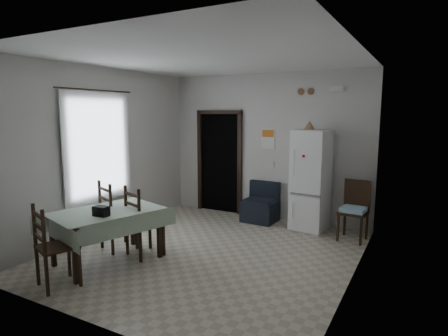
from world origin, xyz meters
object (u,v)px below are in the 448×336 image
object	(u,v)px
dining_chair_far_left	(118,215)
dining_chair_near_head	(57,245)
fridge	(311,180)
dining_chair_far_right	(145,221)
corner_chair	(353,211)
navy_seat	(260,202)
dining_table	(108,236)

from	to	relation	value
dining_chair_far_left	dining_chair_near_head	distance (m)	1.35
fridge	dining_chair_far_right	xyz separation A→B (m)	(-1.80, -2.47, -0.38)
corner_chair	dining_chair_near_head	xyz separation A→B (m)	(-2.89, -3.49, 0.02)
dining_chair_far_right	dining_chair_near_head	world-z (taller)	dining_chair_far_right
corner_chair	dining_chair_near_head	distance (m)	4.53
navy_seat	corner_chair	xyz separation A→B (m)	(1.80, -0.29, 0.12)
fridge	dining_chair_far_left	world-z (taller)	fridge
dining_table	dining_chair_far_right	bearing A→B (deg)	73.56
dining_table	dining_chair_far_left	size ratio (longest dim) A/B	1.33
corner_chair	dining_table	bearing A→B (deg)	-132.36
dining_table	dining_chair_far_right	world-z (taller)	dining_chair_far_right
dining_chair_far_left	dining_chair_near_head	size ratio (longest dim) A/B	1.05
dining_chair_far_left	dining_chair_far_right	world-z (taller)	dining_chair_far_left
fridge	corner_chair	world-z (taller)	fridge
dining_table	corner_chair	bearing A→B (deg)	59.41
corner_chair	dining_chair_far_left	bearing A→B (deg)	-140.11
dining_chair_far_left	dining_chair_near_head	bearing A→B (deg)	122.56
fridge	dining_chair_far_right	bearing A→B (deg)	-119.11
dining_chair_near_head	dining_chair_far_right	bearing A→B (deg)	-81.69
dining_chair_far_right	corner_chair	bearing A→B (deg)	-120.78
corner_chair	dining_table	size ratio (longest dim) A/B	0.69
dining_table	dining_chair_far_right	size ratio (longest dim) A/B	1.36
navy_seat	corner_chair	world-z (taller)	corner_chair
navy_seat	dining_chair_far_left	distance (m)	2.81
corner_chair	dining_chair_near_head	world-z (taller)	dining_chair_near_head
dining_chair_far_left	dining_chair_far_right	distance (m)	0.55
dining_chair_far_left	navy_seat	bearing A→B (deg)	-98.39
fridge	dining_table	bearing A→B (deg)	-118.76
corner_chair	dining_chair_far_left	world-z (taller)	dining_chair_far_left
dining_table	fridge	bearing A→B (deg)	71.56
corner_chair	dining_chair_far_left	size ratio (longest dim) A/B	0.92
corner_chair	dining_chair_far_right	size ratio (longest dim) A/B	0.94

